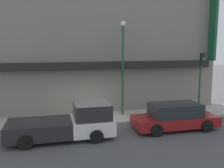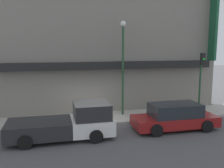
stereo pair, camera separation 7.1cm
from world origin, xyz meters
The scene contains 8 objects.
ground_plane centered at (0.00, 0.00, 0.00)m, with size 80.00×80.00×0.00m, color #4C4C4F.
sidewalk centered at (0.00, 1.35, 0.07)m, with size 36.00×2.70×0.15m.
building centered at (0.01, 4.19, 5.93)m, with size 19.80×3.80×11.90m.
pickup_truck centered at (-1.50, -1.53, 0.79)m, with size 5.36×2.30×1.80m.
parked_car centered at (4.53, -1.53, 0.73)m, with size 4.84×2.05×1.49m.
fire_hydrant centered at (-1.04, 0.62, 0.50)m, with size 0.18×0.18×0.71m.
street_lamp centered at (2.32, 1.63, 3.96)m, with size 0.36×0.36×6.19m.
traffic_light centered at (7.43, 0.53, 2.97)m, with size 0.28×0.42×4.14m.
Camera 2 is at (-2.19, -14.15, 4.74)m, focal length 40.00 mm.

